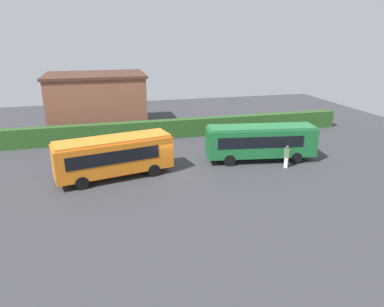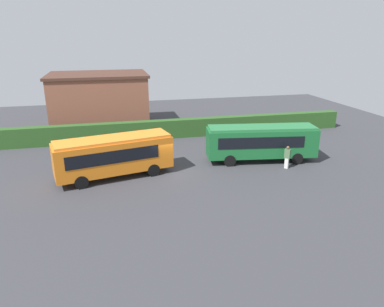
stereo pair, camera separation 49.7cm
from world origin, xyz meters
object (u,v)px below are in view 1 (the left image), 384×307
object	(u,v)px
person_center	(251,141)
traffic_cone	(153,142)
person_left	(105,152)
person_right	(287,156)
bus_green	(261,141)
bus_orange	(114,155)

from	to	relation	value
person_center	traffic_cone	bearing A→B (deg)	-130.31
person_left	person_right	world-z (taller)	person_right
bus_green	person_right	bearing A→B (deg)	-48.78
bus_orange	person_center	distance (m)	13.43
person_center	bus_green	bearing A→B (deg)	-21.36
bus_green	person_right	xyz separation A→B (m)	(1.41, -2.18, -0.79)
person_left	person_center	bearing A→B (deg)	-54.66
person_left	person_center	world-z (taller)	person_left
bus_green	person_left	xyz separation A→B (m)	(-13.30, 3.01, -0.87)
person_center	person_left	bearing A→B (deg)	-105.45
person_center	traffic_cone	size ratio (longest dim) A/B	2.93
bus_green	traffic_cone	xyz separation A→B (m)	(-8.51, 7.05, -1.52)
bus_orange	person_center	xyz separation A→B (m)	(12.93, 3.51, -0.93)
person_right	traffic_cone	xyz separation A→B (m)	(-9.92, 9.23, -0.73)
person_left	person_center	distance (m)	13.64
bus_green	person_left	world-z (taller)	bus_green
bus_orange	bus_green	xyz separation A→B (m)	(12.60, 0.76, -0.03)
traffic_cone	person_left	bearing A→B (deg)	-139.78
bus_green	person_left	bearing A→B (deg)	175.62
bus_orange	person_center	size ratio (longest dim) A/B	5.26
bus_green	traffic_cone	world-z (taller)	bus_green
bus_orange	person_right	xyz separation A→B (m)	(14.00, -1.41, -0.82)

